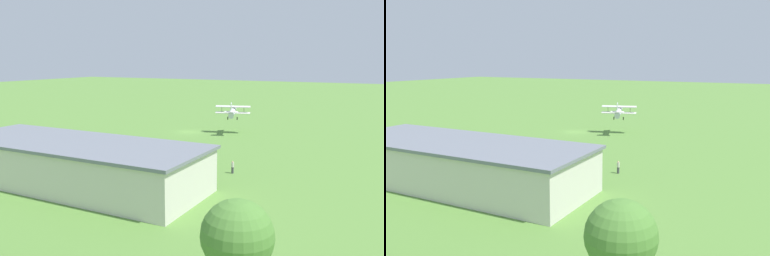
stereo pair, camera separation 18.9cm
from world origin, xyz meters
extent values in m
plane|color=#568438|center=(0.00, 0.00, 0.00)|extent=(400.00, 400.00, 0.00)
cube|color=beige|center=(-4.47, 37.77, 2.50)|extent=(32.29, 11.59, 5.00)
cube|color=slate|center=(-4.47, 37.77, 5.18)|extent=(32.89, 12.19, 0.35)
cube|color=#384251|center=(-4.45, 31.97, 2.05)|extent=(10.00, 0.19, 4.10)
cylinder|color=silver|center=(-8.83, -2.26, 4.50)|extent=(2.94, 6.57, 1.94)
cone|color=black|center=(-7.81, -5.65, 4.04)|extent=(0.98, 0.99, 0.87)
cube|color=silver|center=(-8.61, -2.98, 4.23)|extent=(7.11, 3.25, 0.28)
cube|color=silver|center=(-8.46, -3.50, 5.44)|extent=(7.11, 3.25, 0.28)
cube|color=silver|center=(-9.62, 0.38, 5.93)|extent=(0.46, 1.23, 1.43)
cube|color=silver|center=(-9.66, 0.51, 4.88)|extent=(2.75, 1.61, 0.20)
cylinder|color=black|center=(-9.60, -2.98, 3.12)|extent=(0.32, 0.65, 0.64)
cylinder|color=black|center=(-7.78, -2.44, 3.12)|extent=(0.32, 0.65, 0.64)
cylinder|color=#332D28|center=(-10.69, -3.88, 4.84)|extent=(0.15, 0.26, 1.27)
cylinder|color=#332D28|center=(-6.38, -2.59, 4.84)|extent=(0.15, 0.26, 1.27)
cube|color=gold|center=(15.37, 25.78, 0.65)|extent=(2.39, 4.36, 0.67)
cube|color=#2D3842|center=(15.37, 25.78, 1.26)|extent=(1.92, 2.52, 0.54)
cylinder|color=black|center=(14.26, 27.04, 0.32)|extent=(0.31, 0.66, 0.64)
cylinder|color=black|center=(16.07, 27.30, 0.32)|extent=(0.31, 0.66, 0.64)
cylinder|color=black|center=(14.66, 24.26, 0.32)|extent=(0.31, 0.66, 0.64)
cylinder|color=black|center=(16.47, 24.51, 0.32)|extent=(0.31, 0.66, 0.64)
cube|color=orange|center=(21.58, 25.53, 0.67)|extent=(2.11, 4.56, 0.69)
cube|color=#2D3842|center=(21.58, 25.53, 1.33)|extent=(1.71, 2.61, 0.64)
cylinder|color=black|center=(20.60, 26.93, 0.32)|extent=(0.28, 0.66, 0.64)
cylinder|color=black|center=(22.25, 27.10, 0.32)|extent=(0.28, 0.66, 0.64)
cylinder|color=black|center=(20.91, 23.95, 0.32)|extent=(0.28, 0.66, 0.64)
cylinder|color=black|center=(22.56, 24.12, 0.32)|extent=(0.28, 0.66, 0.64)
cylinder|color=#3F3F47|center=(7.39, 21.99, 0.40)|extent=(0.45, 0.45, 0.79)
cylinder|color=navy|center=(7.39, 21.99, 1.07)|extent=(0.53, 0.53, 0.56)
sphere|color=#9E704C|center=(7.39, 21.99, 1.46)|extent=(0.21, 0.21, 0.21)
cylinder|color=#33723F|center=(5.08, 21.08, 0.42)|extent=(0.43, 0.43, 0.84)
cylinder|color=navy|center=(5.08, 21.08, 1.14)|extent=(0.51, 0.51, 0.60)
sphere|color=#D8AD84|center=(5.08, 21.08, 1.56)|extent=(0.23, 0.23, 0.23)
cylinder|color=#72338C|center=(8.10, 20.48, 0.44)|extent=(0.41, 0.41, 0.87)
cylinder|color=beige|center=(8.10, 20.48, 1.18)|extent=(0.49, 0.49, 0.62)
sphere|color=brown|center=(8.10, 20.48, 1.61)|extent=(0.24, 0.24, 0.24)
cylinder|color=#72338C|center=(12.10, 27.95, 0.41)|extent=(0.36, 0.36, 0.81)
cylinder|color=#3F3F47|center=(12.10, 27.95, 1.10)|extent=(0.43, 0.43, 0.58)
sphere|color=#9E704C|center=(12.10, 27.95, 1.50)|extent=(0.22, 0.22, 0.22)
cylinder|color=#3F3F47|center=(-19.55, 24.48, 0.43)|extent=(0.43, 0.43, 0.85)
cylinder|color=beige|center=(-19.55, 24.48, 1.15)|extent=(0.51, 0.51, 0.60)
sphere|color=#D8AD84|center=(-19.55, 24.48, 1.57)|extent=(0.23, 0.23, 0.23)
sphere|color=#4C7F33|center=(-30.61, 51.81, 4.63)|extent=(4.46, 4.46, 4.46)
camera|label=1|loc=(-38.54, 73.00, 14.95)|focal=37.80mm
camera|label=2|loc=(-38.71, 72.92, 14.95)|focal=37.80mm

